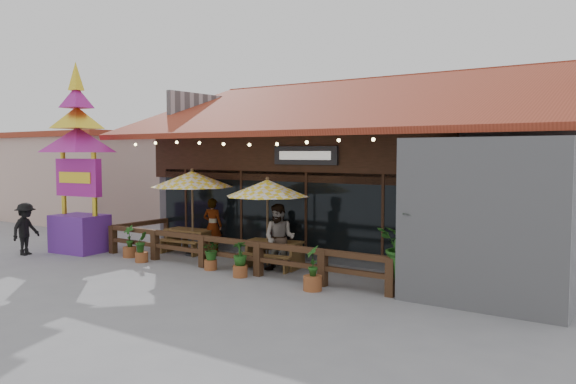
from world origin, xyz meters
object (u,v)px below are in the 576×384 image
Objects in this scene: picnic_table_left at (189,237)px; pedestrian at (26,229)px; umbrella_right at (267,189)px; umbrella_left at (192,180)px; thai_sign_tower at (78,145)px; tropical_plant at (409,247)px; picnic_table_right at (274,250)px.

picnic_table_left is 1.01× the size of pedestrian.
umbrella_left is at bearing 177.07° from umbrella_right.
umbrella_left is at bearing -33.51° from picnic_table_left.
umbrella_left is 1.99m from picnic_table_left.
thai_sign_tower reaches higher than umbrella_right.
umbrella_right reaches higher than pedestrian.
tropical_plant is at bearing -9.03° from umbrella_right.
pedestrian is at bearing -125.47° from thai_sign_tower.
umbrella_right is 1.75m from picnic_table_right.
tropical_plant is at bearing -9.72° from picnic_table_right.
umbrella_left is 5.60m from pedestrian.
tropical_plant is (11.18, 0.82, -2.42)m from thai_sign_tower.
thai_sign_tower is 3.15m from pedestrian.
umbrella_left is at bearing -74.05° from pedestrian.
picnic_table_right is 0.92× the size of tropical_plant.
picnic_table_left is 0.87× the size of tropical_plant.
umbrella_left reaches higher than picnic_table_right.
tropical_plant is at bearing -98.45° from pedestrian.
umbrella_left is at bearing 173.42° from tropical_plant.
umbrella_right is at bearing -2.93° from umbrella_left.
pedestrian is (-4.43, -3.03, -1.59)m from umbrella_left.
pedestrian is at bearing -140.05° from picnic_table_left.
tropical_plant is (4.59, -0.73, -1.15)m from umbrella_right.
thai_sign_tower is at bearing -166.76° from umbrella_right.
picnic_table_left is 0.95× the size of picnic_table_right.
thai_sign_tower is at bearing -175.80° from tropical_plant.
umbrella_right is 6.88m from thai_sign_tower.
pedestrian is (-12.12, -2.15, -0.28)m from tropical_plant.
umbrella_left is 1.55× the size of picnic_table_right.
tropical_plant reaches higher than pedestrian.
umbrella_right is 3.99m from picnic_table_left.
pedestrian is (-0.94, -1.33, -2.69)m from thai_sign_tower.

